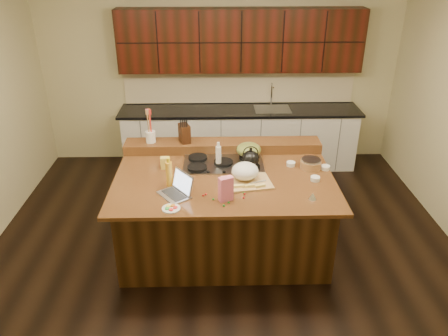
{
  "coord_description": "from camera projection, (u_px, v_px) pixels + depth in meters",
  "views": [
    {
      "loc": [
        -0.11,
        -4.23,
        3.16
      ],
      "look_at": [
        0.0,
        0.05,
        1.0
      ],
      "focal_mm": 35.0,
      "sensor_mm": 36.0,
      "label": 1
    }
  ],
  "objects": [
    {
      "name": "room",
      "position": [
        224.0,
        140.0,
        4.59
      ],
      "size": [
        5.52,
        5.02,
        2.72
      ],
      "color": "black",
      "rests_on": "ground"
    },
    {
      "name": "island",
      "position": [
        224.0,
        212.0,
        4.99
      ],
      "size": [
        2.4,
        1.6,
        0.92
      ],
      "color": "black",
      "rests_on": "ground"
    },
    {
      "name": "back_ledge",
      "position": [
        223.0,
        146.0,
        5.38
      ],
      "size": [
        2.4,
        0.3,
        0.12
      ],
      "primitive_type": "cube",
      "color": "black",
      "rests_on": "island"
    },
    {
      "name": "cooktop",
      "position": [
        223.0,
        163.0,
        5.04
      ],
      "size": [
        0.92,
        0.52,
        0.05
      ],
      "color": "gray",
      "rests_on": "island"
    },
    {
      "name": "back_counter",
      "position": [
        240.0,
        105.0,
        6.75
      ],
      "size": [
        3.7,
        0.66,
        2.4
      ],
      "color": "silver",
      "rests_on": "ground"
    },
    {
      "name": "kettle",
      "position": [
        250.0,
        159.0,
        4.88
      ],
      "size": [
        0.24,
        0.24,
        0.18
      ],
      "primitive_type": "ellipsoid",
      "rotation": [
        0.0,
        0.0,
        -0.26
      ],
      "color": "black",
      "rests_on": "cooktop"
    },
    {
      "name": "green_bowl",
      "position": [
        249.0,
        150.0,
        5.12
      ],
      "size": [
        0.37,
        0.37,
        0.16
      ],
      "primitive_type": "ellipsoid",
      "rotation": [
        0.0,
        0.0,
        -0.31
      ],
      "color": "olive",
      "rests_on": "cooktop"
    },
    {
      "name": "laptop",
      "position": [
        178.0,
        189.0,
        4.41
      ],
      "size": [
        0.4,
        0.41,
        0.23
      ],
      "rotation": [
        0.0,
        0.0,
        -0.94
      ],
      "color": "#B7B7BC",
      "rests_on": "island"
    },
    {
      "name": "oil_bottle",
      "position": [
        169.0,
        174.0,
        4.55
      ],
      "size": [
        0.07,
        0.07,
        0.27
      ],
      "primitive_type": "cylinder",
      "rotation": [
        0.0,
        0.0,
        0.04
      ],
      "color": "gold",
      "rests_on": "island"
    },
    {
      "name": "vinegar_bottle",
      "position": [
        218.0,
        157.0,
        4.95
      ],
      "size": [
        0.08,
        0.08,
        0.25
      ],
      "primitive_type": "cylinder",
      "rotation": [
        0.0,
        0.0,
        -0.35
      ],
      "color": "silver",
      "rests_on": "island"
    },
    {
      "name": "wooden_tray",
      "position": [
        246.0,
        174.0,
        4.65
      ],
      "size": [
        0.55,
        0.44,
        0.2
      ],
      "rotation": [
        0.0,
        0.0,
        0.16
      ],
      "color": "tan",
      "rests_on": "island"
    },
    {
      "name": "ramekin_a",
      "position": [
        315.0,
        179.0,
        4.69
      ],
      "size": [
        0.13,
        0.13,
        0.04
      ],
      "primitive_type": "cylinder",
      "rotation": [
        0.0,
        0.0,
        0.34
      ],
      "color": "white",
      "rests_on": "island"
    },
    {
      "name": "ramekin_b",
      "position": [
        325.0,
        168.0,
        4.93
      ],
      "size": [
        0.11,
        0.11,
        0.04
      ],
      "primitive_type": "cylinder",
      "rotation": [
        0.0,
        0.0,
        -0.16
      ],
      "color": "white",
      "rests_on": "island"
    },
    {
      "name": "ramekin_c",
      "position": [
        291.0,
        164.0,
        5.01
      ],
      "size": [
        0.12,
        0.12,
        0.04
      ],
      "primitive_type": "cylinder",
      "rotation": [
        0.0,
        0.0,
        -0.24
      ],
      "color": "white",
      "rests_on": "island"
    },
    {
      "name": "strainer_bowl",
      "position": [
        311.0,
        164.0,
        4.95
      ],
      "size": [
        0.27,
        0.27,
        0.09
      ],
      "primitive_type": "cylinder",
      "rotation": [
        0.0,
        0.0,
        0.12
      ],
      "color": "#996B3F",
      "rests_on": "island"
    },
    {
      "name": "kitchen_timer",
      "position": [
        313.0,
        196.0,
        4.34
      ],
      "size": [
        0.1,
        0.1,
        0.07
      ],
      "primitive_type": "cone",
      "rotation": [
        0.0,
        0.0,
        0.32
      ],
      "color": "silver",
      "rests_on": "island"
    },
    {
      "name": "pink_bag",
      "position": [
        226.0,
        189.0,
        4.28
      ],
      "size": [
        0.15,
        0.12,
        0.25
      ],
      "primitive_type": "cube",
      "rotation": [
        0.0,
        0.0,
        0.41
      ],
      "color": "#E0698E",
      "rests_on": "island"
    },
    {
      "name": "candy_plate",
      "position": [
        171.0,
        208.0,
        4.19
      ],
      "size": [
        0.19,
        0.19,
        0.01
      ],
      "primitive_type": "cylinder",
      "rotation": [
        0.0,
        0.0,
        0.05
      ],
      "color": "white",
      "rests_on": "island"
    },
    {
      "name": "package_box",
      "position": [
        165.0,
        163.0,
        4.93
      ],
      "size": [
        0.1,
        0.07,
        0.14
      ],
      "primitive_type": "cube",
      "rotation": [
        0.0,
        0.0,
        0.05
      ],
      "color": "#D7C14B",
      "rests_on": "island"
    },
    {
      "name": "utensil_crock",
      "position": [
        151.0,
        137.0,
        5.3
      ],
      "size": [
        0.12,
        0.12,
        0.14
      ],
      "primitive_type": "cylinder",
      "rotation": [
        0.0,
        0.0,
        0.04
      ],
      "color": "white",
      "rests_on": "back_ledge"
    },
    {
      "name": "knife_block",
      "position": [
        184.0,
        133.0,
        5.29
      ],
      "size": [
        0.16,
        0.21,
        0.22
      ],
      "primitive_type": "cube",
      "rotation": [
        0.0,
        0.0,
        0.34
      ],
      "color": "black",
      "rests_on": "back_ledge"
    },
    {
      "name": "gumdrop_0",
      "position": [
        206.0,
        194.0,
        4.42
      ],
      "size": [
        0.02,
        0.02,
        0.02
      ],
      "primitive_type": "ellipsoid",
      "color": "red",
      "rests_on": "island"
    },
    {
      "name": "gumdrop_1",
      "position": [
        213.0,
        199.0,
        4.33
      ],
      "size": [
        0.02,
        0.02,
        0.02
      ],
      "primitive_type": "ellipsoid",
      "color": "#198C26",
      "rests_on": "island"
    },
    {
      "name": "gumdrop_2",
      "position": [
        245.0,
        194.0,
        4.43
      ],
      "size": [
        0.02,
        0.02,
        0.02
      ],
      "primitive_type": "ellipsoid",
      "color": "red",
      "rests_on": "island"
    },
    {
      "name": "gumdrop_3",
      "position": [
        224.0,
        206.0,
        4.23
      ],
      "size": [
        0.02,
        0.02,
        0.02
      ],
      "primitive_type": "ellipsoid",
      "color": "#198C26",
      "rests_on": "island"
    },
    {
      "name": "gumdrop_4",
      "position": [
        203.0,
        195.0,
        4.4
      ],
      "size": [
        0.02,
        0.02,
        0.02
      ],
      "primitive_type": "ellipsoid",
      "color": "red",
      "rests_on": "island"
    },
    {
      "name": "gumdrop_5",
      "position": [
        244.0,
        193.0,
        4.44
      ],
      "size": [
        0.02,
        0.02,
        0.02
      ],
      "primitive_type": "ellipsoid",
      "color": "#198C26",
      "rests_on": "island"
    },
    {
      "name": "gumdrop_6",
      "position": [
        244.0,
        198.0,
        4.36
      ],
      "size": [
        0.02,
        0.02,
        0.02
      ],
      "primitive_type": "ellipsoid",
      "color": "red",
      "rests_on": "island"
    },
    {
      "name": "gumdrop_7",
      "position": [
        229.0,
        202.0,
        4.28
      ],
      "size": [
        0.02,
        0.02,
        0.02
      ],
      "primitive_type": "ellipsoid",
      "color": "#198C26",
      "rests_on": "island"
    },
    {
      "name": "gumdrop_8",
      "position": [
        223.0,
        201.0,
        4.3
      ],
      "size": [
        0.02,
        0.02,
        0.02
      ],
      "primitive_type": "ellipsoid",
      "color": "red",
      "rests_on": "island"
    }
  ]
}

